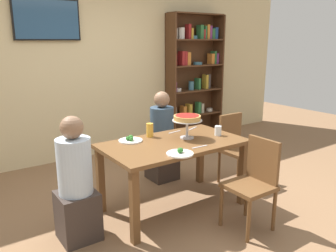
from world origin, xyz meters
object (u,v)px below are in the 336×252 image
bookshelf (194,74)px  chair_near_right (254,179)px  salad_plate_far_diner (130,140)px  cutlery_fork_far (200,147)px  beer_glass_amber_tall (150,130)px  chair_head_east (236,145)px  deep_dish_pizza_stand (187,119)px  cutlery_fork_near (193,128)px  cutlery_knife_near (175,132)px  dining_table (173,151)px  television (47,19)px  diner_head_west (76,188)px  water_glass_clear_near (218,131)px  salad_plate_near_diner (180,153)px  diner_far_right (162,142)px

bookshelf → chair_near_right: (-1.49, -2.76, -0.69)m
salad_plate_far_diner → cutlery_fork_far: salad_plate_far_diner is taller
beer_glass_amber_tall → chair_head_east: bearing=-9.8°
chair_head_east → deep_dish_pizza_stand: 0.96m
cutlery_fork_near → cutlery_knife_near: bearing=-20.4°
cutlery_fork_near → cutlery_fork_far: same height
dining_table → chair_near_right: bearing=-61.7°
bookshelf → beer_glass_amber_tall: (-2.00, -1.71, -0.36)m
chair_near_right → cutlery_fork_near: 1.10m
television → salad_plate_far_diner: television is taller
television → deep_dish_pizza_stand: television is taller
diner_head_west → cutlery_fork_near: 1.62m
salad_plate_far_diner → water_glass_clear_near: water_glass_clear_near is taller
chair_head_east → cutlery_fork_near: size_ratio=4.83×
salad_plate_near_diner → cutlery_fork_near: (0.69, 0.67, -0.01)m
salad_plate_far_diner → cutlery_knife_near: 0.59m
diner_far_right → cutlery_fork_near: 0.51m
chair_head_east → cutlery_knife_near: bearing=-13.9°
diner_far_right → cutlery_fork_far: bearing=-12.7°
chair_near_right → salad_plate_near_diner: chair_near_right is taller
deep_dish_pizza_stand → salad_plate_far_diner: bearing=156.7°
water_glass_clear_near → cutlery_fork_far: water_glass_clear_near is taller
bookshelf → cutlery_knife_near: size_ratio=12.29×
diner_far_right → deep_dish_pizza_stand: (-0.14, -0.70, 0.46)m
dining_table → deep_dish_pizza_stand: (0.20, 0.04, 0.31)m
chair_head_east → cutlery_fork_near: 0.63m
beer_glass_amber_tall → bookshelf: bearing=40.6°
dining_table → deep_dish_pizza_stand: 0.37m
diner_head_west → salad_plate_near_diner: 0.98m
diner_far_right → cutlery_fork_near: diner_far_right is taller
salad_plate_far_diner → cutlery_fork_far: (0.47, -0.56, -0.02)m
diner_head_west → water_glass_clear_near: diner_head_west is taller
cutlery_fork_far → beer_glass_amber_tall: bearing=113.1°
diner_far_right → chair_head_east: 0.94m
cutlery_fork_near → cutlery_knife_near: same height
beer_glass_amber_tall → cutlery_fork_far: 0.63m
dining_table → salad_plate_far_diner: 0.47m
deep_dish_pizza_stand → cutlery_knife_near: deep_dish_pizza_stand is taller
water_glass_clear_near → cutlery_knife_near: bearing=129.4°
chair_head_east → deep_dish_pizza_stand: bearing=5.0°
diner_head_west → deep_dish_pizza_stand: (1.26, 0.03, 0.46)m
salad_plate_far_diner → cutlery_knife_near: (0.59, 0.03, -0.02)m
dining_table → deep_dish_pizza_stand: bearing=9.8°
diner_head_west → water_glass_clear_near: size_ratio=10.77×
water_glass_clear_near → television: bearing=117.5°
beer_glass_amber_tall → water_glass_clear_near: beer_glass_amber_tall is taller
diner_far_right → beer_glass_amber_tall: diner_far_right is taller
chair_head_east → diner_far_right: bearing=-41.8°
diner_far_right → cutlery_fork_far: (-0.23, -1.02, 0.25)m
chair_near_right → deep_dish_pizza_stand: 0.93m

